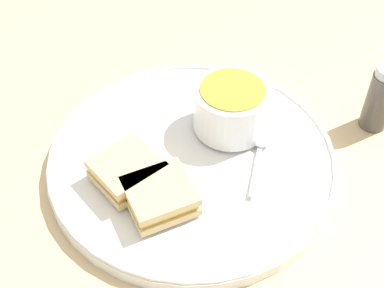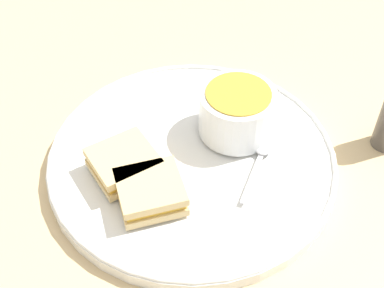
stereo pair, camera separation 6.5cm
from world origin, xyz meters
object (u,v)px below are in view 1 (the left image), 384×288
at_px(soup_bowl, 231,107).
at_px(spoon, 261,143).
at_px(sandwich_half_far, 158,195).
at_px(sandwich_half_near, 127,170).
at_px(salt_shaker, 380,98).

height_order(soup_bowl, spoon, soup_bowl).
distance_m(spoon, sandwich_half_far, 0.16).
height_order(sandwich_half_near, salt_shaker, salt_shaker).
xyz_separation_m(spoon, sandwich_half_far, (0.08, 0.14, 0.01)).
bearing_deg(sandwich_half_far, spoon, -119.20).
bearing_deg(soup_bowl, spoon, 160.35).
distance_m(sandwich_half_far, salt_shaker, 0.32).
distance_m(soup_bowl, sandwich_half_far, 0.16).
height_order(spoon, salt_shaker, salt_shaker).
bearing_deg(spoon, soup_bowl, 58.05).
bearing_deg(sandwich_half_far, sandwich_half_near, -19.96).
bearing_deg(salt_shaker, sandwich_half_near, 44.29).
bearing_deg(sandwich_half_near, soup_bowl, -119.59).
bearing_deg(soup_bowl, salt_shaker, -148.30).
relative_size(sandwich_half_near, salt_shaker, 0.98).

